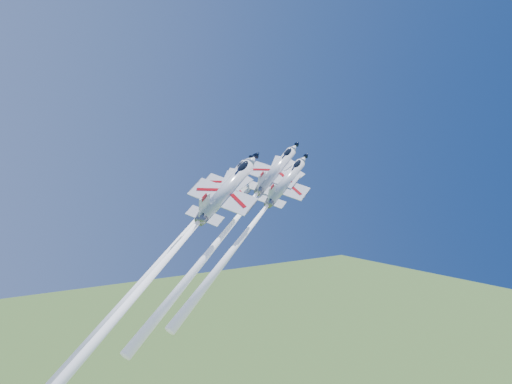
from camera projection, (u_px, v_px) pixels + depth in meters
jet_lead at (230, 226)px, 87.87m from camera, size 32.71×18.32×32.27m
jet_left at (172, 248)px, 88.93m from camera, size 35.30×20.57×35.23m
jet_right at (252, 225)px, 87.82m from camera, size 27.92×15.41×27.04m
jet_slot at (127, 304)px, 75.39m from camera, size 48.39×29.18×48.79m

